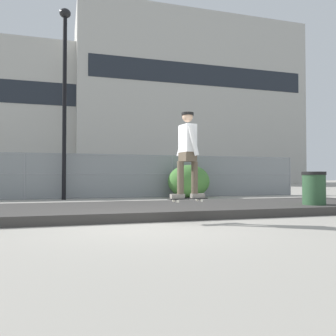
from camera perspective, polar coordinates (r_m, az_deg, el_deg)
The scene contains 9 objects.
ground_plane at distance 6.48m, azimuth -2.76°, elevation -9.46°, with size 120.00×120.00×0.00m, color #9E998E.
gravel_berm at distance 8.54m, azimuth -6.21°, elevation -6.83°, with size 14.06×3.34×0.20m, color #3D3A38.
skateboard at distance 6.82m, azimuth 3.23°, elevation -5.09°, with size 0.82×0.30×0.07m.
skater at distance 6.82m, azimuth 3.22°, elevation 3.10°, with size 0.73×0.60×1.70m.
chain_fence at distance 14.77m, azimuth -10.62°, elevation -1.28°, with size 18.28×0.06×1.85m.
street_lamp at distance 14.72m, azimuth -16.57°, elevation 13.35°, with size 0.44×0.44×7.57m.
office_block at distance 47.32m, azimuth 3.10°, elevation 10.23°, with size 28.86×11.31×20.89m.
shrub_center at distance 14.92m, azimuth 3.43°, elevation -2.18°, with size 1.82×1.49×1.41m.
trash_bin at distance 9.53m, azimuth 22.79°, elevation -3.64°, with size 0.59×0.59×1.03m.
Camera 1 is at (-1.53, -6.23, 0.91)m, focal length 37.22 mm.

